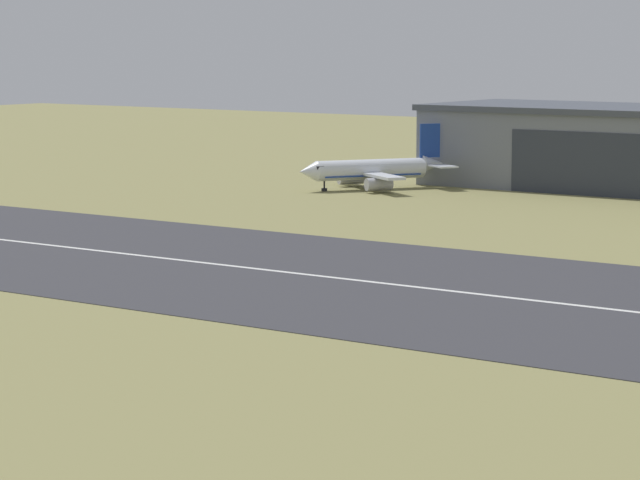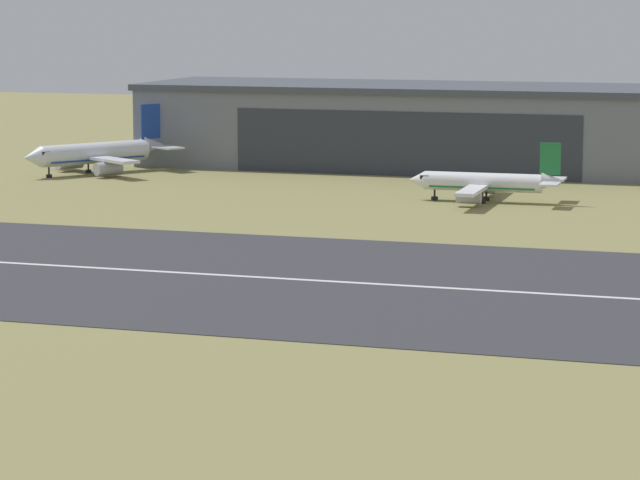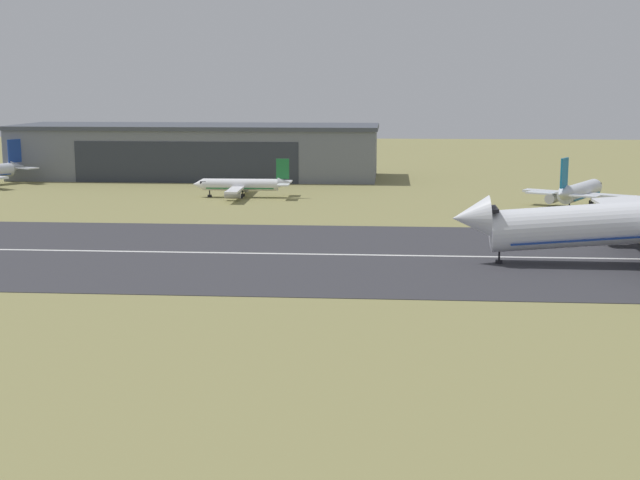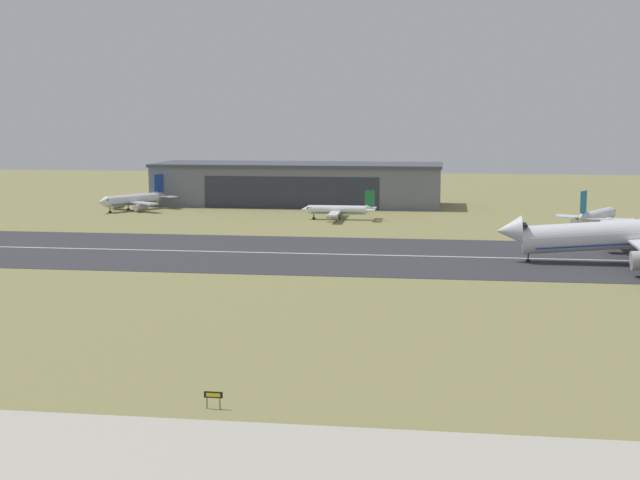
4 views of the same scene
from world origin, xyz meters
name	(u,v)px [view 2 (image 2 of 4)]	position (x,y,z in m)	size (l,w,h in m)	color
runway_strip	(293,280)	(0.00, 122.68, 0.03)	(376.99, 46.56, 0.06)	#333338
runway_centreline	(293,279)	(0.00, 122.68, 0.07)	(339.29, 0.70, 0.01)	silver
hangar_building	(425,126)	(-10.94, 215.78, 6.11)	(83.45, 25.55, 12.17)	slate
airplane_parked_west	(485,183)	(5.43, 179.50, 2.35)	(19.11, 20.98, 7.43)	white
airplane_parked_east	(96,154)	(-53.38, 193.40, 2.86)	(20.86, 23.15, 9.49)	silver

